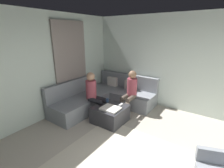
{
  "coord_description": "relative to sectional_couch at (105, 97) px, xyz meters",
  "views": [
    {
      "loc": [
        0.76,
        -1.78,
        2.19
      ],
      "look_at": [
        -1.63,
        1.63,
        0.85
      ],
      "focal_mm": 25.79,
      "sensor_mm": 36.0,
      "label": 1
    }
  ],
  "objects": [
    {
      "name": "game_remote",
      "position": [
        0.88,
        -0.46,
        0.15
      ],
      "size": [
        0.05,
        0.15,
        0.02
      ],
      "primitive_type": "cube",
      "color": "white",
      "rests_on": "ottoman"
    },
    {
      "name": "folded_blanket",
      "position": [
        0.8,
        -0.8,
        0.16
      ],
      "size": [
        0.44,
        0.36,
        0.04
      ],
      "primitive_type": "cube",
      "color": "white",
      "rests_on": "ottoman"
    },
    {
      "name": "ottoman",
      "position": [
        0.7,
        -0.68,
        -0.07
      ],
      "size": [
        0.76,
        0.76,
        0.42
      ],
      "primitive_type": "cube",
      "color": "#333338",
      "rests_on": "ground_plane"
    },
    {
      "name": "person_on_couch_back",
      "position": [
        0.86,
        0.06,
        0.38
      ],
      "size": [
        0.3,
        0.6,
        1.2
      ],
      "rotation": [
        0.0,
        0.0,
        3.14
      ],
      "color": "brown",
      "rests_on": "ground_plane"
    },
    {
      "name": "coffee_mug",
      "position": [
        0.48,
        -0.5,
        0.19
      ],
      "size": [
        0.08,
        0.08,
        0.1
      ],
      "primitive_type": "cylinder",
      "color": "#334C72",
      "rests_on": "ottoman"
    },
    {
      "name": "curtain_panel",
      "position": [
        -0.76,
        -0.58,
        0.97
      ],
      "size": [
        0.06,
        1.1,
        2.5
      ],
      "primitive_type": "cube",
      "color": "gray",
      "rests_on": "ground_plane"
    },
    {
      "name": "sectional_couch",
      "position": [
        0.0,
        0.0,
        0.0
      ],
      "size": [
        2.1,
        2.55,
        0.87
      ],
      "color": "gray",
      "rests_on": "ground_plane"
    },
    {
      "name": "wall_left",
      "position": [
        -0.86,
        -1.88,
        1.07
      ],
      "size": [
        0.12,
        6.0,
        2.7
      ],
      "primitive_type": "cube",
      "color": "silver",
      "rests_on": "ground_plane"
    },
    {
      "name": "wall_back",
      "position": [
        2.08,
        1.06,
        1.07
      ],
      "size": [
        6.0,
        0.12,
        2.7
      ],
      "primitive_type": "cube",
      "color": "silver",
      "rests_on": "ground_plane"
    },
    {
      "name": "person_on_couch_side",
      "position": [
        0.15,
        -0.65,
        0.38
      ],
      "size": [
        0.6,
        0.3,
        1.2
      ],
      "rotation": [
        0.0,
        0.0,
        -1.57
      ],
      "color": "black",
      "rests_on": "ground_plane"
    }
  ]
}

